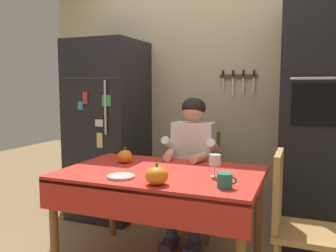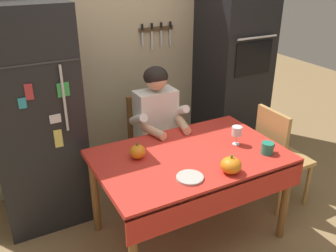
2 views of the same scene
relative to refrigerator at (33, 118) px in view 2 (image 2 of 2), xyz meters
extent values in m
plane|color=#93754C|center=(0.95, -0.96, -0.90)|extent=(10.00, 10.00, 0.00)
cube|color=#BCAD89|center=(1.00, 0.39, 0.40)|extent=(3.70, 0.10, 2.60)
cube|color=#4C3823|center=(1.27, 0.33, 0.54)|extent=(0.36, 0.02, 0.04)
cube|color=silver|center=(1.12, 0.32, 0.46)|extent=(0.02, 0.01, 0.13)
cube|color=black|center=(1.12, 0.32, 0.57)|extent=(0.02, 0.01, 0.06)
cube|color=silver|center=(1.22, 0.32, 0.43)|extent=(0.02, 0.01, 0.18)
cube|color=black|center=(1.22, 0.32, 0.57)|extent=(0.02, 0.01, 0.06)
cube|color=silver|center=(1.32, 0.32, 0.45)|extent=(0.02, 0.01, 0.15)
cube|color=black|center=(1.32, 0.32, 0.57)|extent=(0.02, 0.01, 0.06)
cube|color=silver|center=(1.42, 0.32, 0.45)|extent=(0.02, 0.01, 0.16)
cube|color=black|center=(1.42, 0.32, 0.57)|extent=(0.02, 0.01, 0.06)
cube|color=black|center=(0.00, 0.00, 0.00)|extent=(0.68, 0.68, 1.80)
cylinder|color=silver|center=(0.19, -0.36, 0.25)|extent=(0.02, 0.02, 0.50)
cube|color=#333335|center=(0.00, -0.34, 0.52)|extent=(0.67, 0.01, 0.01)
cube|color=teal|center=(-0.09, -0.35, 0.26)|extent=(0.05, 0.01, 0.08)
cube|color=#E5D666|center=(0.11, -0.35, -0.06)|extent=(0.06, 0.01, 0.14)
cube|color=green|center=(0.19, -0.35, 0.31)|extent=(0.09, 0.02, 0.10)
cube|color=silver|center=(0.11, -0.35, 0.10)|extent=(0.08, 0.01, 0.07)
cube|color=#B73338|center=(-0.04, -0.35, 0.34)|extent=(0.05, 0.01, 0.11)
cube|color=black|center=(2.00, 0.04, 0.15)|extent=(0.60, 0.60, 2.10)
cube|color=black|center=(2.00, -0.26, 0.30)|extent=(0.42, 0.01, 0.32)
cylinder|color=silver|center=(2.00, -0.29, 0.50)|extent=(0.45, 0.02, 0.02)
cylinder|color=brown|center=(0.31, -0.47, -0.55)|extent=(0.06, 0.06, 0.70)
cylinder|color=brown|center=(1.59, -1.25, -0.55)|extent=(0.06, 0.06, 0.70)
cylinder|color=brown|center=(1.59, -0.47, -0.55)|extent=(0.06, 0.06, 0.70)
cube|color=red|center=(0.95, -0.86, -0.18)|extent=(1.40, 0.90, 0.04)
cube|color=red|center=(0.95, -1.30, -0.28)|extent=(1.40, 0.01, 0.20)
cube|color=brown|center=(0.99, -0.17, -0.47)|extent=(0.40, 0.40, 0.04)
cube|color=brown|center=(0.99, 0.01, -0.21)|extent=(0.36, 0.04, 0.48)
cylinder|color=brown|center=(0.82, -0.34, -0.69)|extent=(0.04, 0.04, 0.41)
cylinder|color=brown|center=(0.82, 0.00, -0.69)|extent=(0.04, 0.04, 0.41)
cylinder|color=brown|center=(1.16, -0.34, -0.69)|extent=(0.04, 0.04, 0.41)
cylinder|color=brown|center=(1.16, 0.00, -0.69)|extent=(0.04, 0.04, 0.41)
cube|color=#38384C|center=(0.89, -0.55, -0.86)|extent=(0.10, 0.22, 0.08)
cube|color=#38384C|center=(1.09, -0.55, -0.86)|extent=(0.10, 0.22, 0.08)
cylinder|color=#38384C|center=(0.89, -0.49, -0.67)|extent=(0.09, 0.09, 0.38)
cylinder|color=#38384C|center=(1.09, -0.49, -0.67)|extent=(0.09, 0.09, 0.38)
cube|color=#38384C|center=(0.90, -0.33, -0.40)|extent=(0.12, 0.40, 0.11)
cube|color=#38384C|center=(1.08, -0.33, -0.40)|extent=(0.12, 0.40, 0.11)
cube|color=white|center=(0.99, -0.21, -0.11)|extent=(0.36, 0.20, 0.48)
cylinder|color=white|center=(0.79, -0.28, -0.07)|extent=(0.07, 0.26, 0.18)
cylinder|color=white|center=(1.19, -0.28, -0.07)|extent=(0.07, 0.26, 0.18)
cylinder|color=#D8A884|center=(0.85, -0.45, -0.13)|extent=(0.13, 0.27, 0.07)
cylinder|color=#D8A884|center=(1.13, -0.45, -0.13)|extent=(0.13, 0.27, 0.07)
sphere|color=#D8A884|center=(0.99, -0.23, 0.24)|extent=(0.19, 0.19, 0.19)
ellipsoid|color=black|center=(0.99, -0.22, 0.26)|extent=(0.21, 0.21, 0.17)
cube|color=tan|center=(1.93, -0.86, -0.47)|extent=(0.40, 0.40, 0.04)
cube|color=tan|center=(1.75, -0.86, -0.21)|extent=(0.04, 0.36, 0.48)
cylinder|color=tan|center=(2.10, -1.03, -0.69)|extent=(0.04, 0.04, 0.41)
cylinder|color=tan|center=(1.76, -1.03, -0.69)|extent=(0.04, 0.04, 0.41)
cylinder|color=tan|center=(2.10, -0.69, -0.69)|extent=(0.04, 0.04, 0.41)
cylinder|color=tan|center=(1.76, -0.69, -0.69)|extent=(0.04, 0.04, 0.41)
cylinder|color=#237F66|center=(1.46, -1.12, -0.12)|extent=(0.09, 0.09, 0.09)
torus|color=#237F66|center=(1.51, -1.12, -0.11)|extent=(0.05, 0.01, 0.05)
cylinder|color=white|center=(1.35, -0.89, -0.16)|extent=(0.06, 0.06, 0.01)
cylinder|color=white|center=(1.35, -0.89, -0.12)|extent=(0.01, 0.01, 0.07)
cylinder|color=white|center=(1.35, -0.89, -0.04)|extent=(0.08, 0.08, 0.07)
ellipsoid|color=orange|center=(0.59, -0.73, -0.11)|extent=(0.12, 0.12, 0.10)
cylinder|color=#4C6023|center=(0.59, -0.73, -0.05)|extent=(0.02, 0.02, 0.02)
ellipsoid|color=orange|center=(1.06, -1.20, -0.10)|extent=(0.14, 0.14, 0.11)
cylinder|color=#4C6023|center=(1.06, -1.20, -0.04)|extent=(0.02, 0.02, 0.02)
cylinder|color=#B7B2A8|center=(0.78, -1.14, -0.15)|extent=(0.18, 0.18, 0.02)
camera|label=1|loc=(1.89, -3.11, 0.43)|focal=37.26mm
camera|label=2|loc=(-0.32, -2.88, 1.18)|focal=39.17mm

